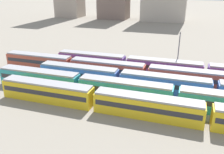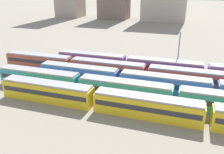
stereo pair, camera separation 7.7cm
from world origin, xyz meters
name	(u,v)px [view 1 (the left image)]	position (x,y,z in m)	size (l,w,h in m)	color
ground_plane	(70,80)	(0.00, 10.40, 0.00)	(600.00, 600.00, 0.00)	gray
train_track_1	(125,90)	(14.56, 5.20, 1.90)	(55.80, 3.06, 3.75)	teal
train_track_2	(215,90)	(30.84, 10.40, 1.90)	(74.70, 3.06, 3.75)	#4C70BC
train_track_3	(107,69)	(7.38, 15.60, 1.90)	(55.80, 3.06, 3.75)	#BC4C38
train_track_4	(205,71)	(29.50, 20.80, 1.90)	(74.70, 3.06, 3.75)	#6B429E
catenary_pole_1	(179,50)	(22.93, 23.95, 5.55)	(0.24, 3.20, 10.01)	#4C4C51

